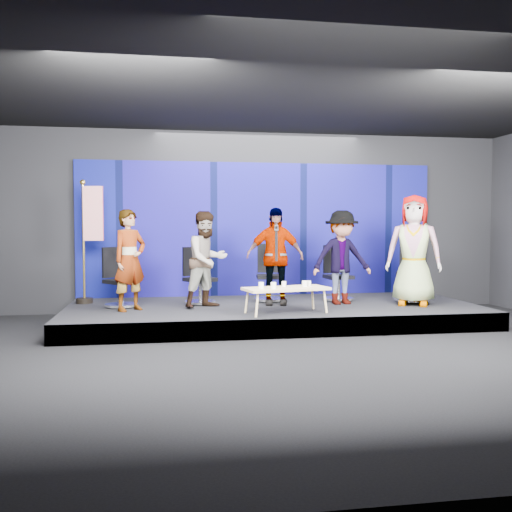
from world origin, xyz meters
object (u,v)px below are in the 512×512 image
object	(u,v)px
panelist_d	(342,257)
coffee_table	(286,289)
panelist_e	(414,250)
panelist_b	(207,259)
mug_b	(274,285)
flag_stand	(90,238)
mug_d	(305,284)
panelist_c	(275,256)
panelist_a	(130,260)
chair_c	(270,282)
mug_e	(309,283)
mug_c	(284,284)
chair_b	(198,285)
chair_e	(412,280)
chair_a	(119,287)
chair_d	(337,282)
mug_a	(261,285)

from	to	relation	value
panelist_d	coffee_table	distance (m)	1.53
panelist_e	panelist_b	bearing A→B (deg)	-157.19
mug_b	flag_stand	distance (m)	3.52
mug_d	mug_b	bearing A→B (deg)	-161.02
panelist_c	flag_stand	bearing A→B (deg)	174.22
panelist_a	panelist_b	bearing A→B (deg)	-32.65
chair_c	mug_e	xyz separation A→B (m)	(0.38, -1.35, 0.11)
panelist_b	panelist_c	xyz separation A→B (m)	(1.18, 0.15, 0.03)
mug_c	chair_b	bearing A→B (deg)	137.25
panelist_d	mug_d	distance (m)	1.25
chair_e	panelist_e	distance (m)	0.76
panelist_a	chair_b	world-z (taller)	panelist_a
mug_c	mug_e	xyz separation A→B (m)	(0.41, 0.00, 0.00)
chair_a	flag_stand	xyz separation A→B (m)	(-0.54, 0.54, 0.82)
coffee_table	flag_stand	bearing A→B (deg)	152.33
chair_c	chair_e	world-z (taller)	chair_e
chair_a	panelist_e	distance (m)	5.06
panelist_a	chair_d	xyz separation A→B (m)	(3.68, 0.70, -0.48)
panelist_a	flag_stand	bearing A→B (deg)	86.85
panelist_c	mug_d	world-z (taller)	panelist_c
chair_d	mug_c	size ratio (longest dim) A/B	11.98
panelist_c	mug_c	distance (m)	0.93
panelist_a	panelist_d	size ratio (longest dim) A/B	1.00
chair_e	mug_a	distance (m)	3.16
chair_a	mug_d	xyz separation A→B (m)	(2.94, -1.08, 0.12)
panelist_c	mug_d	bearing A→B (deg)	-65.78
panelist_c	chair_e	xyz separation A→B (m)	(2.55, 0.04, -0.45)
panelist_c	panelist_e	world-z (taller)	panelist_e
chair_a	chair_b	size ratio (longest dim) A/B	1.01
chair_b	mug_a	bearing A→B (deg)	-88.55
panelist_a	panelist_d	world-z (taller)	panelist_d
panelist_a	mug_d	bearing A→B (deg)	-52.58
panelist_c	mug_a	world-z (taller)	panelist_c
chair_c	mug_c	distance (m)	1.36
panelist_d	mug_a	size ratio (longest dim) A/B	17.13
mug_e	chair_e	bearing A→B (deg)	22.29
chair_c	panelist_d	bearing A→B (deg)	-21.37
panelist_d	mug_c	world-z (taller)	panelist_d
chair_d	mug_b	xyz separation A→B (m)	(-1.49, -1.50, 0.12)
panelist_c	mug_c	xyz separation A→B (m)	(-0.02, -0.85, -0.39)
chair_b	chair_e	xyz separation A→B (m)	(3.85, -0.29, 0.06)
chair_e	flag_stand	distance (m)	5.81
panelist_a	chair_c	size ratio (longest dim) A/B	1.57
mug_a	mug_d	bearing A→B (deg)	9.24
panelist_a	mug_a	bearing A→B (deg)	-59.86
chair_c	mug_e	world-z (taller)	chair_c
mug_e	panelist_c	bearing A→B (deg)	114.47
panelist_b	panelist_d	bearing A→B (deg)	-29.96
panelist_b	chair_e	world-z (taller)	panelist_b
chair_d	panelist_e	distance (m)	1.51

